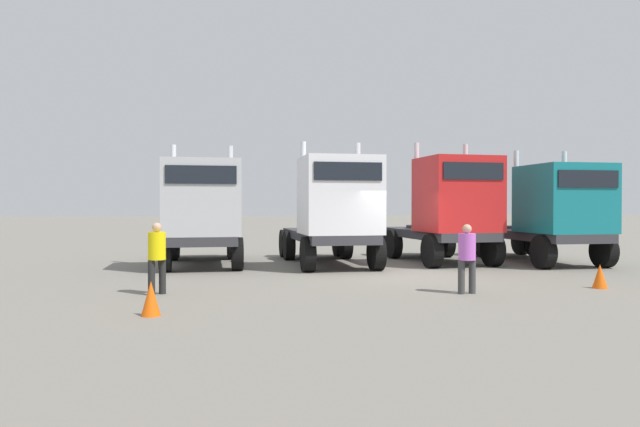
% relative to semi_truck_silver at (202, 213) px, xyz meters
% --- Properties ---
extents(ground, '(200.00, 200.00, 0.00)m').
position_rel_semi_truck_silver_xyz_m(ground, '(6.03, -3.26, -1.81)').
color(ground, slate).
extents(semi_truck_silver, '(2.68, 6.24, 4.10)m').
position_rel_semi_truck_silver_xyz_m(semi_truck_silver, '(0.00, 0.00, 0.00)').
color(semi_truck_silver, '#333338').
rests_on(semi_truck_silver, ground).
extents(semi_truck_white, '(2.74, 6.50, 4.20)m').
position_rel_semi_truck_silver_xyz_m(semi_truck_white, '(4.32, -0.68, 0.05)').
color(semi_truck_white, '#333338').
rests_on(semi_truck_white, ground).
extents(semi_truck_red, '(2.91, 6.10, 4.28)m').
position_rel_semi_truck_silver_xyz_m(semi_truck_red, '(8.47, -0.33, 0.10)').
color(semi_truck_red, '#333338').
rests_on(semi_truck_red, ground).
extents(semi_truck_teal, '(2.66, 6.45, 4.01)m').
position_rel_semi_truck_silver_xyz_m(semi_truck_teal, '(11.96, -1.07, -0.00)').
color(semi_truck_teal, '#333338').
rests_on(semi_truck_teal, ground).
extents(visitor_in_hivis, '(0.56, 0.56, 1.66)m').
position_rel_semi_truck_silver_xyz_m(visitor_in_hivis, '(-0.83, -5.74, -0.85)').
color(visitor_in_hivis, black).
rests_on(visitor_in_hivis, ground).
extents(visitor_with_camera, '(0.45, 0.43, 1.62)m').
position_rel_semi_truck_silver_xyz_m(visitor_with_camera, '(6.27, -6.82, -0.88)').
color(visitor_with_camera, '#3B3B3B').
rests_on(visitor_with_camera, ground).
extents(traffic_cone_near, '(0.36, 0.36, 0.65)m').
position_rel_semi_truck_silver_xyz_m(traffic_cone_near, '(-0.65, -8.35, -1.48)').
color(traffic_cone_near, '#F2590C').
rests_on(traffic_cone_near, ground).
extents(traffic_cone_mid, '(0.36, 0.36, 0.60)m').
position_rel_semi_truck_silver_xyz_m(traffic_cone_mid, '(9.88, -6.56, -1.51)').
color(traffic_cone_mid, '#F2590C').
rests_on(traffic_cone_mid, ground).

